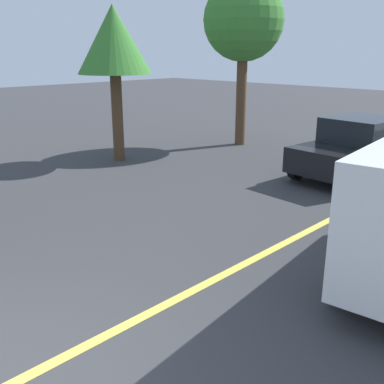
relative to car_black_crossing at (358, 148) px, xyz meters
The scene contains 4 objects.
lane_marking_centre 7.70m from the car_black_crossing, behind, with size 28.00×0.16×0.01m, color #E0D14C.
car_black_crossing is the anchor object (origin of this frame).
tree_left_verge 7.80m from the car_black_crossing, 117.72° to the left, with size 2.28×2.28×4.74m.
tree_right_verge 6.50m from the car_black_crossing, 75.22° to the left, with size 2.85×2.85×5.86m.
Camera 1 is at (-1.36, -4.16, 3.41)m, focal length 42.14 mm.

